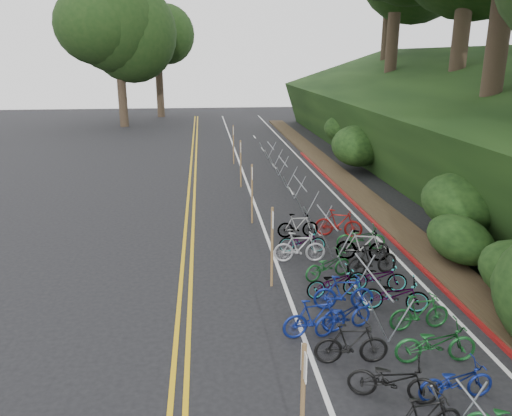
% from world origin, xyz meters
% --- Properties ---
extents(ground, '(120.00, 120.00, 0.00)m').
position_xyz_m(ground, '(0.00, 0.00, 0.00)').
color(ground, black).
rests_on(ground, ground).
extents(road_markings, '(7.47, 80.00, 0.01)m').
position_xyz_m(road_markings, '(0.63, 10.10, 0.00)').
color(road_markings, gold).
rests_on(road_markings, ground).
extents(red_curb, '(0.25, 28.00, 0.10)m').
position_xyz_m(red_curb, '(5.70, 12.00, 0.05)').
color(red_curb, maroon).
rests_on(red_curb, ground).
extents(embankment, '(14.30, 48.14, 9.11)m').
position_xyz_m(embankment, '(12.96, 19.04, 2.57)').
color(embankment, black).
rests_on(embankment, ground).
extents(bike_racks_rest, '(1.14, 23.00, 1.17)m').
position_xyz_m(bike_racks_rest, '(3.00, 13.00, 0.85)').
color(bike_racks_rest, gray).
rests_on(bike_racks_rest, ground).
extents(signpost_near, '(0.08, 0.40, 2.32)m').
position_xyz_m(signpost_near, '(0.16, -1.86, 1.33)').
color(signpost_near, brown).
rests_on(signpost_near, ground).
extents(signposts_rest, '(0.08, 18.40, 2.50)m').
position_xyz_m(signposts_rest, '(0.60, 14.00, 1.43)').
color(signposts_rest, brown).
rests_on(signposts_rest, ground).
extents(bike_front, '(0.76, 1.74, 1.01)m').
position_xyz_m(bike_front, '(1.28, 2.10, 0.51)').
color(bike_front, navy).
rests_on(bike_front, ground).
extents(bike_valet, '(3.13, 13.77, 1.09)m').
position_xyz_m(bike_valet, '(3.07, 3.21, 0.48)').
color(bike_valet, slate).
rests_on(bike_valet, ground).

